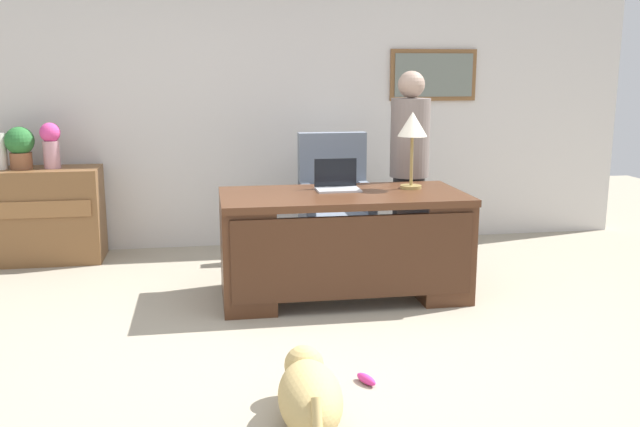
# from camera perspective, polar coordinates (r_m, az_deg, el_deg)

# --- Properties ---
(ground_plane) EXTENTS (12.00, 12.00, 0.00)m
(ground_plane) POSITION_cam_1_polar(r_m,az_deg,el_deg) (4.32, -0.53, -10.64)
(ground_plane) COLOR #9E937F
(back_wall) EXTENTS (7.00, 0.16, 2.70)m
(back_wall) POSITION_cam_1_polar(r_m,az_deg,el_deg) (6.58, -4.01, 9.16)
(back_wall) COLOR silver
(back_wall) RESTS_ON ground_plane
(desk) EXTENTS (1.76, 0.86, 0.77)m
(desk) POSITION_cam_1_polar(r_m,az_deg,el_deg) (5.05, 1.93, -2.31)
(desk) COLOR #4C2B19
(desk) RESTS_ON ground_plane
(credenza) EXTENTS (1.29, 0.50, 0.82)m
(credenza) POSITION_cam_1_polar(r_m,az_deg,el_deg) (6.51, -23.13, -0.16)
(credenza) COLOR brown
(credenza) RESTS_ON ground_plane
(armchair) EXTENTS (0.60, 0.59, 1.11)m
(armchair) POSITION_cam_1_polar(r_m,az_deg,el_deg) (6.04, 1.27, 0.74)
(armchair) COLOR slate
(armchair) RESTS_ON ground_plane
(person_standing) EXTENTS (0.32, 0.32, 1.64)m
(person_standing) POSITION_cam_1_polar(r_m,az_deg,el_deg) (5.74, 7.36, 3.62)
(person_standing) COLOR #262323
(person_standing) RESTS_ON ground_plane
(dog_lying) EXTENTS (0.32, 0.74, 0.30)m
(dog_lying) POSITION_cam_1_polar(r_m,az_deg,el_deg) (3.36, -0.89, -14.59)
(dog_lying) COLOR tan
(dog_lying) RESTS_ON ground_plane
(laptop) EXTENTS (0.32, 0.22, 0.22)m
(laptop) POSITION_cam_1_polar(r_m,az_deg,el_deg) (5.14, 1.40, 2.60)
(laptop) COLOR #B2B5BA
(laptop) RESTS_ON desk
(desk_lamp) EXTENTS (0.22, 0.22, 0.57)m
(desk_lamp) POSITION_cam_1_polar(r_m,az_deg,el_deg) (5.19, 7.62, 6.91)
(desk_lamp) COLOR #9E8447
(desk_lamp) RESTS_ON desk
(vase_with_flowers) EXTENTS (0.17, 0.17, 0.39)m
(vase_with_flowers) POSITION_cam_1_polar(r_m,az_deg,el_deg) (6.36, -21.30, 5.42)
(vase_with_flowers) COLOR #C58D99
(vase_with_flowers) RESTS_ON credenza
(potted_plant) EXTENTS (0.24, 0.24, 0.36)m
(potted_plant) POSITION_cam_1_polar(r_m,az_deg,el_deg) (6.42, -23.48, 5.14)
(potted_plant) COLOR brown
(potted_plant) RESTS_ON credenza
(dog_toy_ball) EXTENTS (0.10, 0.10, 0.10)m
(dog_toy_ball) POSITION_cam_1_polar(r_m,az_deg,el_deg) (3.76, -0.57, -13.37)
(dog_toy_ball) COLOR beige
(dog_toy_ball) RESTS_ON ground_plane
(dog_toy_plush) EXTENTS (0.11, 0.15, 0.05)m
(dog_toy_plush) POSITION_cam_1_polar(r_m,az_deg,el_deg) (3.81, 3.83, -13.46)
(dog_toy_plush) COLOR #D8338C
(dog_toy_plush) RESTS_ON ground_plane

